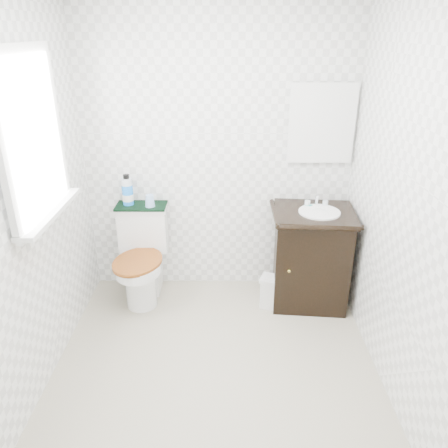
{
  "coord_description": "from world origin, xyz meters",
  "views": [
    {
      "loc": [
        0.07,
        -2.27,
        2.12
      ],
      "look_at": [
        0.05,
        0.75,
        0.78
      ],
      "focal_mm": 35.0,
      "sensor_mm": 36.0,
      "label": 1
    }
  ],
  "objects_px": {
    "vanity": "(311,255)",
    "cup": "(150,201)",
    "toilet": "(143,260)",
    "trash_bin": "(272,292)",
    "mouthwash_bottle": "(127,191)"
  },
  "relations": [
    {
      "from": "mouthwash_bottle",
      "to": "cup",
      "type": "height_order",
      "value": "mouthwash_bottle"
    },
    {
      "from": "trash_bin",
      "to": "vanity",
      "type": "bearing_deg",
      "value": 18.12
    },
    {
      "from": "vanity",
      "to": "mouthwash_bottle",
      "type": "relative_size",
      "value": 3.58
    },
    {
      "from": "vanity",
      "to": "trash_bin",
      "type": "relative_size",
      "value": 3.33
    },
    {
      "from": "trash_bin",
      "to": "cup",
      "type": "xyz_separation_m",
      "value": [
        -1.0,
        0.26,
        0.71
      ]
    },
    {
      "from": "mouthwash_bottle",
      "to": "cup",
      "type": "distance_m",
      "value": 0.2
    },
    {
      "from": "vanity",
      "to": "cup",
      "type": "relative_size",
      "value": 9.27
    },
    {
      "from": "trash_bin",
      "to": "cup",
      "type": "bearing_deg",
      "value": 165.7
    },
    {
      "from": "trash_bin",
      "to": "mouthwash_bottle",
      "type": "bearing_deg",
      "value": 165.72
    },
    {
      "from": "toilet",
      "to": "trash_bin",
      "type": "height_order",
      "value": "toilet"
    },
    {
      "from": "toilet",
      "to": "trash_bin",
      "type": "distance_m",
      "value": 1.12
    },
    {
      "from": "toilet",
      "to": "mouthwash_bottle",
      "type": "bearing_deg",
      "value": 128.08
    },
    {
      "from": "toilet",
      "to": "cup",
      "type": "distance_m",
      "value": 0.52
    },
    {
      "from": "vanity",
      "to": "cup",
      "type": "distance_m",
      "value": 1.39
    },
    {
      "from": "mouthwash_bottle",
      "to": "cup",
      "type": "bearing_deg",
      "value": -14.16
    }
  ]
}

